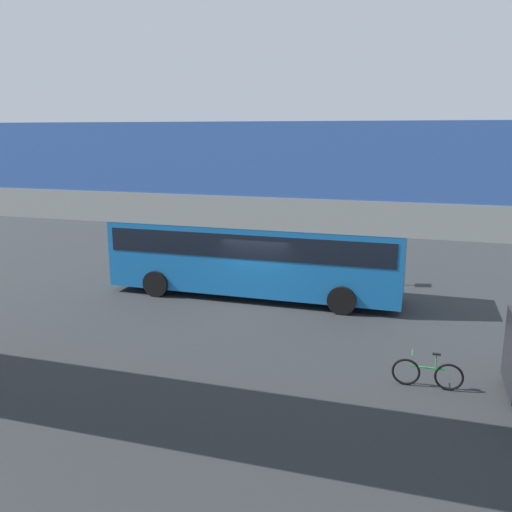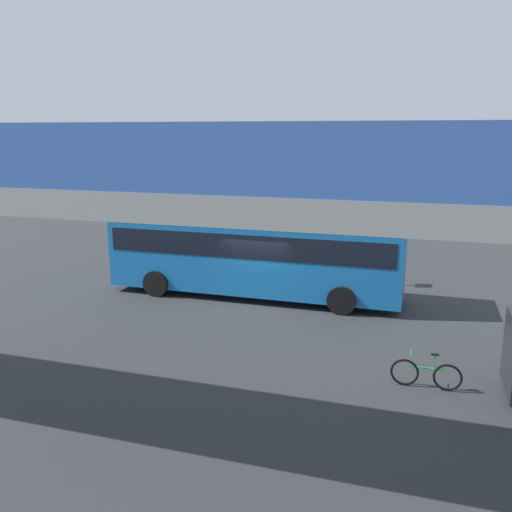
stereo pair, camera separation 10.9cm
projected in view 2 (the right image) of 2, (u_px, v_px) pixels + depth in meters
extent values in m
plane|color=#2D3033|center=(258.00, 302.00, 20.75)|extent=(80.00, 80.00, 0.00)
cube|color=#196BB7|center=(254.00, 253.00, 21.29)|extent=(11.50, 2.55, 2.86)
cube|color=black|center=(254.00, 241.00, 21.18)|extent=(11.04, 2.59, 0.90)
cube|color=white|center=(254.00, 220.00, 21.00)|extent=(11.27, 2.58, 0.20)
cube|color=black|center=(125.00, 236.00, 22.89)|extent=(0.04, 2.24, 1.20)
cylinder|color=black|center=(156.00, 283.00, 21.45)|extent=(1.04, 0.30, 1.04)
cylinder|color=black|center=(183.00, 268.00, 23.82)|extent=(1.04, 0.30, 1.04)
cylinder|color=black|center=(342.00, 300.00, 19.30)|extent=(1.04, 0.30, 1.04)
cylinder|color=black|center=(351.00, 282.00, 21.68)|extent=(1.04, 0.30, 1.04)
torus|color=black|center=(404.00, 372.00, 13.92)|extent=(0.72, 0.06, 0.72)
torus|color=black|center=(448.00, 378.00, 13.61)|extent=(0.72, 0.06, 0.72)
cube|color=green|center=(426.00, 368.00, 13.73)|extent=(0.89, 0.04, 0.04)
cylinder|color=green|center=(435.00, 362.00, 13.63)|extent=(0.03, 0.03, 0.40)
cube|color=black|center=(435.00, 354.00, 13.58)|extent=(0.20, 0.08, 0.04)
cylinder|color=green|center=(411.00, 353.00, 13.76)|extent=(0.02, 0.44, 0.02)
cylinder|color=slate|center=(359.00, 253.00, 22.85)|extent=(0.08, 0.08, 2.80)
cube|color=yellow|center=(361.00, 227.00, 22.60)|extent=(0.04, 0.60, 0.60)
cube|color=silver|center=(371.00, 293.00, 21.93)|extent=(2.00, 0.20, 0.01)
cube|color=silver|center=(276.00, 285.00, 23.10)|extent=(2.00, 0.20, 0.01)
cube|color=silver|center=(190.00, 278.00, 24.26)|extent=(2.00, 0.20, 0.01)
cube|color=gray|center=(105.00, 196.00, 10.32)|extent=(28.43, 2.60, 0.50)
cube|color=#3359A5|center=(136.00, 151.00, 11.31)|extent=(28.43, 0.08, 1.10)
cube|color=#3359A5|center=(60.00, 156.00, 8.98)|extent=(28.43, 0.08, 1.10)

